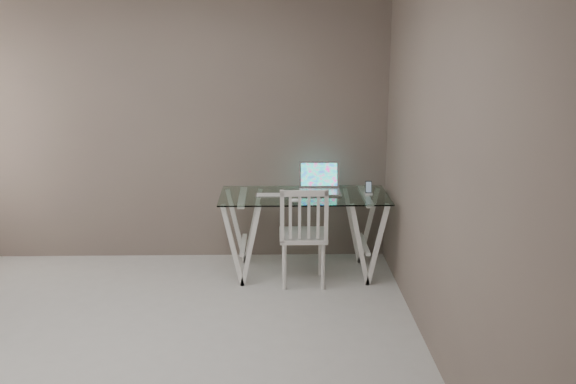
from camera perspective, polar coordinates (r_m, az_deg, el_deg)
The scene contains 7 objects.
room at distance 3.97m, azimuth -15.76°, elevation 6.99°, with size 4.50×4.52×2.71m.
desk at distance 5.83m, azimuth 1.42°, elevation -3.71°, with size 1.50×0.70×0.75m.
chair at distance 5.52m, azimuth 1.38°, elevation -3.57°, with size 0.41×0.41×0.89m.
laptop at distance 5.85m, azimuth 2.83°, elevation 0.66°, with size 0.37×0.33×0.26m.
keyboard at distance 5.70m, azimuth -1.34°, elevation -0.28°, with size 0.31×0.13×0.01m, color silver.
mouse at distance 5.47m, azimuth 0.66°, elevation -0.76°, with size 0.10×0.06×0.03m, color white.
phone_dock at distance 5.77m, azimuth 7.17°, elevation 0.10°, with size 0.07×0.07×0.12m.
Camera 1 is at (0.93, -3.79, 2.19)m, focal length 40.00 mm.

